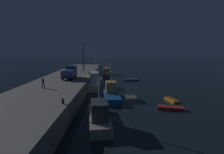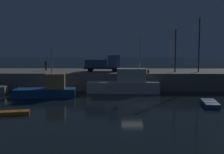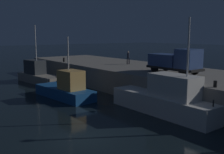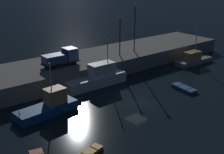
% 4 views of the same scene
% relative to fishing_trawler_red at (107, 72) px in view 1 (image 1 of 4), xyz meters
% --- Properties ---
extents(ground_plane, '(320.00, 320.00, 0.00)m').
position_rel_fishing_trawler_red_xyz_m(ground_plane, '(-20.66, -6.37, -0.89)').
color(ground_plane, black).
extents(pier_quay, '(64.32, 10.90, 2.66)m').
position_rel_fishing_trawler_red_xyz_m(pier_quay, '(-20.66, 8.52, 0.43)').
color(pier_quay, gray).
rests_on(pier_quay, ground).
extents(fishing_trawler_red, '(8.52, 2.62, 7.77)m').
position_rel_fishing_trawler_red_xyz_m(fishing_trawler_red, '(0.00, 0.00, 0.00)').
color(fishing_trawler_red, gray).
rests_on(fishing_trawler_red, ground).
extents(fishing_boat_blue, '(10.32, 2.75, 8.01)m').
position_rel_fishing_trawler_red_xyz_m(fishing_boat_blue, '(-21.23, 2.18, 0.38)').
color(fishing_boat_blue, silver).
rests_on(fishing_boat_blue, ground).
extents(fishing_boat_white, '(8.81, 3.56, 8.02)m').
position_rel_fishing_trawler_red_xyz_m(fishing_boat_white, '(-42.46, -0.43, 0.21)').
color(fishing_boat_white, gray).
rests_on(fishing_boat_white, ground).
extents(fishing_trawler_green, '(8.11, 3.36, 6.48)m').
position_rel_fishing_trawler_red_xyz_m(fishing_trawler_green, '(-31.51, -1.83, 0.11)').
color(fishing_trawler_green, '#195193').
rests_on(fishing_trawler_green, ground).
extents(dinghy_orange_near, '(2.15, 3.88, 0.54)m').
position_rel_fishing_trawler_red_xyz_m(dinghy_orange_near, '(-37.10, -10.71, -0.64)').
color(dinghy_orange_near, '#B22823').
rests_on(dinghy_orange_near, ground).
extents(rowboat_white_mid, '(2.00, 4.23, 0.50)m').
position_rel_fishing_trawler_red_xyz_m(rowboat_white_mid, '(-11.95, -7.39, -0.66)').
color(rowboat_white_mid, '#2D6099').
rests_on(rowboat_white_mid, ground).
extents(dinghy_red_small, '(3.23, 1.82, 0.39)m').
position_rel_fishing_trawler_red_xyz_m(dinghy_red_small, '(-32.54, -12.32, -0.72)').
color(dinghy_red_small, orange).
rests_on(dinghy_red_small, ground).
extents(lamp_post_west, '(0.44, 0.44, 7.05)m').
position_rel_fishing_trawler_red_xyz_m(lamp_post_west, '(-13.32, 6.26, 5.94)').
color(lamp_post_west, '#38383D').
rests_on(lamp_post_west, pier_quay).
extents(lamp_post_east, '(0.44, 0.44, 8.85)m').
position_rel_fishing_trawler_red_xyz_m(lamp_post_east, '(-9.57, 6.55, 6.88)').
color(lamp_post_east, '#38383D').
rests_on(lamp_post_east, pier_quay).
extents(utility_truck, '(5.97, 2.24, 2.63)m').
position_rel_fishing_trawler_red_xyz_m(utility_truck, '(-24.52, 7.29, 3.07)').
color(utility_truck, black).
rests_on(utility_truck, pier_quay).
extents(dockworker, '(0.35, 0.47, 1.77)m').
position_rel_fishing_trawler_red_xyz_m(dockworker, '(-34.37, 9.25, 2.77)').
color(dockworker, black).
rests_on(dockworker, pier_quay).
extents(bollard_west, '(0.28, 0.28, 0.63)m').
position_rel_fishing_trawler_red_xyz_m(bollard_west, '(-42.73, 3.74, 2.08)').
color(bollard_west, black).
rests_on(bollard_west, pier_quay).
extents(bollard_central, '(0.28, 0.28, 0.52)m').
position_rel_fishing_trawler_red_xyz_m(bollard_central, '(-17.76, 3.85, 2.02)').
color(bollard_central, black).
rests_on(bollard_central, pier_quay).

